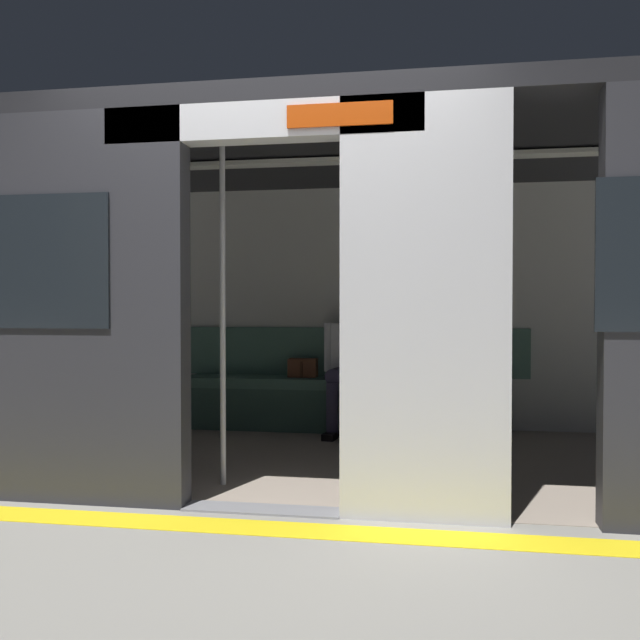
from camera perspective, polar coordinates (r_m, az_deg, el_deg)
The scene contains 9 objects.
ground_plane at distance 3.99m, azimuth -4.73°, elevation -15.30°, with size 60.00×60.00×0.00m, color gray.
platform_edge_strip at distance 3.71m, azimuth -5.95°, elevation -16.52°, with size 8.00×0.24×0.01m, color yellow.
train_car at distance 5.12m, azimuth -1.64°, elevation 6.04°, with size 6.40×2.97×2.35m.
bench_seat at distance 6.28m, azimuth 0.94°, elevation -5.83°, with size 2.71×0.44×0.47m.
person_seated at distance 6.17m, azimuth 2.65°, elevation -2.90°, with size 0.55×0.71×1.20m.
handbag at distance 6.39m, azimuth -1.42°, elevation -3.94°, with size 0.26×0.15×0.17m.
book at distance 6.28m, azimuth 6.04°, elevation -4.69°, with size 0.15×0.22×0.03m, color #33723F.
grab_pole_door at distance 4.40m, azimuth -7.98°, elevation 0.83°, with size 0.04×0.04×2.21m, color silver.
grab_pole_far at distance 4.31m, azimuth 2.05°, elevation 0.83°, with size 0.04×0.04×2.21m, color silver.
Camera 1 is at (-0.96, 3.70, 1.13)m, focal length 39.03 mm.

